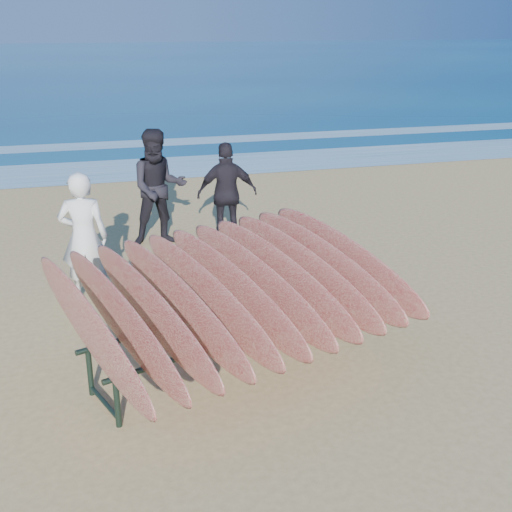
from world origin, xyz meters
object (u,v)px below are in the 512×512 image
at_px(surfboard_rack, 233,290).
at_px(person_white, 84,237).
at_px(person_dark_b, 227,194).
at_px(person_dark_a, 159,188).

relative_size(surfboard_rack, person_white, 2.27).
bearing_deg(person_dark_b, surfboard_rack, 82.79).
height_order(person_white, person_dark_a, person_dark_a).
bearing_deg(person_dark_a, surfboard_rack, -88.37).
xyz_separation_m(surfboard_rack, person_dark_b, (0.84, 3.95, -0.04)).
relative_size(surfboard_rack, person_dark_a, 2.06).
distance_m(surfboard_rack, person_white, 2.65).
bearing_deg(person_dark_b, person_dark_a, -8.02).
relative_size(person_white, person_dark_b, 1.03).
relative_size(person_white, person_dark_a, 0.91).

